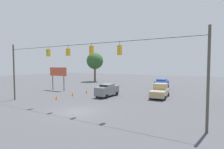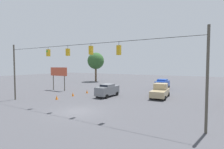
{
  "view_description": "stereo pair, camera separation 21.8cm",
  "coord_description": "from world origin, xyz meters",
  "px_view_note": "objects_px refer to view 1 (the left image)",
  "views": [
    {
      "loc": [
        -12.29,
        14.0,
        4.94
      ],
      "look_at": [
        -0.25,
        -6.68,
        3.63
      ],
      "focal_mm": 28.0,
      "sensor_mm": 36.0,
      "label": 1
    },
    {
      "loc": [
        -12.47,
        13.89,
        4.94
      ],
      "look_at": [
        -0.25,
        -6.68,
        3.63
      ],
      "focal_mm": 28.0,
      "sensor_mm": 36.0,
      "label": 2
    }
  ],
  "objects_px": {
    "sedan_blue_oncoming_deep": "(162,84)",
    "traffic_cone_fourth": "(96,89)",
    "traffic_cone_fifth": "(106,87)",
    "pickup_truck_tan_oncoming_far": "(160,91)",
    "traffic_cone_second": "(73,94)",
    "traffic_cone_nearest": "(56,98)",
    "traffic_cone_third": "(87,91)",
    "tree_horizon_left": "(95,61)",
    "roadside_billboard": "(58,73)",
    "overhead_signal_span": "(80,65)",
    "traffic_cone_farthest": "(113,86)",
    "sedan_grey_withflow_mid": "(107,90)"
  },
  "relations": [
    {
      "from": "overhead_signal_span",
      "to": "roadside_billboard",
      "type": "relative_size",
      "value": 5.41
    },
    {
      "from": "traffic_cone_fourth",
      "to": "traffic_cone_second",
      "type": "bearing_deg",
      "value": 90.43
    },
    {
      "from": "overhead_signal_span",
      "to": "tree_horizon_left",
      "type": "relative_size",
      "value": 2.8
    },
    {
      "from": "traffic_cone_fifth",
      "to": "traffic_cone_farthest",
      "type": "relative_size",
      "value": 1.0
    },
    {
      "from": "traffic_cone_fifth",
      "to": "tree_horizon_left",
      "type": "xyz_separation_m",
      "value": [
        11.38,
        -11.79,
        5.82
      ]
    },
    {
      "from": "pickup_truck_tan_oncoming_far",
      "to": "traffic_cone_nearest",
      "type": "distance_m",
      "value": 15.31
    },
    {
      "from": "sedan_blue_oncoming_deep",
      "to": "tree_horizon_left",
      "type": "height_order",
      "value": "tree_horizon_left"
    },
    {
      "from": "sedan_grey_withflow_mid",
      "to": "sedan_blue_oncoming_deep",
      "type": "bearing_deg",
      "value": -111.69
    },
    {
      "from": "traffic_cone_nearest",
      "to": "roadside_billboard",
      "type": "bearing_deg",
      "value": -44.2
    },
    {
      "from": "sedan_blue_oncoming_deep",
      "to": "traffic_cone_fourth",
      "type": "relative_size",
      "value": 7.27
    },
    {
      "from": "sedan_blue_oncoming_deep",
      "to": "overhead_signal_span",
      "type": "bearing_deg",
      "value": 81.85
    },
    {
      "from": "traffic_cone_fourth",
      "to": "tree_horizon_left",
      "type": "bearing_deg",
      "value": -53.58
    },
    {
      "from": "traffic_cone_fourth",
      "to": "pickup_truck_tan_oncoming_far",
      "type": "bearing_deg",
      "value": 177.2
    },
    {
      "from": "sedan_blue_oncoming_deep",
      "to": "traffic_cone_fourth",
      "type": "height_order",
      "value": "sedan_blue_oncoming_deep"
    },
    {
      "from": "traffic_cone_nearest",
      "to": "traffic_cone_third",
      "type": "height_order",
      "value": "same"
    },
    {
      "from": "traffic_cone_nearest",
      "to": "roadside_billboard",
      "type": "distance_m",
      "value": 9.96
    },
    {
      "from": "traffic_cone_nearest",
      "to": "traffic_cone_third",
      "type": "xyz_separation_m",
      "value": [
        -0.15,
        -6.64,
        0.0
      ]
    },
    {
      "from": "overhead_signal_span",
      "to": "roadside_billboard",
      "type": "distance_m",
      "value": 16.91
    },
    {
      "from": "traffic_cone_third",
      "to": "traffic_cone_fifth",
      "type": "distance_m",
      "value": 6.6
    },
    {
      "from": "sedan_blue_oncoming_deep",
      "to": "traffic_cone_second",
      "type": "distance_m",
      "value": 18.49
    },
    {
      "from": "traffic_cone_nearest",
      "to": "traffic_cone_second",
      "type": "relative_size",
      "value": 1.0
    },
    {
      "from": "traffic_cone_third",
      "to": "traffic_cone_farthest",
      "type": "relative_size",
      "value": 1.0
    },
    {
      "from": "traffic_cone_nearest",
      "to": "traffic_cone_fifth",
      "type": "height_order",
      "value": "same"
    },
    {
      "from": "traffic_cone_fifth",
      "to": "roadside_billboard",
      "type": "relative_size",
      "value": 0.14
    },
    {
      "from": "sedan_grey_withflow_mid",
      "to": "traffic_cone_nearest",
      "type": "bearing_deg",
      "value": 49.34
    },
    {
      "from": "pickup_truck_tan_oncoming_far",
      "to": "sedan_blue_oncoming_deep",
      "type": "bearing_deg",
      "value": -77.25
    },
    {
      "from": "tree_horizon_left",
      "to": "sedan_blue_oncoming_deep",
      "type": "bearing_deg",
      "value": 163.63
    },
    {
      "from": "pickup_truck_tan_oncoming_far",
      "to": "traffic_cone_second",
      "type": "bearing_deg",
      "value": 25.61
    },
    {
      "from": "traffic_cone_nearest",
      "to": "traffic_cone_farthest",
      "type": "bearing_deg",
      "value": -89.91
    },
    {
      "from": "roadside_billboard",
      "to": "traffic_cone_second",
      "type": "bearing_deg",
      "value": 153.76
    },
    {
      "from": "traffic_cone_nearest",
      "to": "traffic_cone_fourth",
      "type": "height_order",
      "value": "same"
    },
    {
      "from": "traffic_cone_nearest",
      "to": "roadside_billboard",
      "type": "xyz_separation_m",
      "value": [
        6.8,
        -6.62,
        3.02
      ]
    },
    {
      "from": "pickup_truck_tan_oncoming_far",
      "to": "traffic_cone_third",
      "type": "height_order",
      "value": "pickup_truck_tan_oncoming_far"
    },
    {
      "from": "tree_horizon_left",
      "to": "overhead_signal_span",
      "type": "bearing_deg",
      "value": 123.08
    },
    {
      "from": "sedan_blue_oncoming_deep",
      "to": "traffic_cone_farthest",
      "type": "bearing_deg",
      "value": 13.18
    },
    {
      "from": "traffic_cone_nearest",
      "to": "traffic_cone_fifth",
      "type": "bearing_deg",
      "value": -90.32
    },
    {
      "from": "traffic_cone_third",
      "to": "traffic_cone_nearest",
      "type": "bearing_deg",
      "value": 88.71
    },
    {
      "from": "pickup_truck_tan_oncoming_far",
      "to": "tree_horizon_left",
      "type": "bearing_deg",
      "value": -34.02
    },
    {
      "from": "traffic_cone_nearest",
      "to": "tree_horizon_left",
      "type": "relative_size",
      "value": 0.07
    },
    {
      "from": "sedan_grey_withflow_mid",
      "to": "sedan_blue_oncoming_deep",
      "type": "distance_m",
      "value": 13.99
    },
    {
      "from": "sedan_blue_oncoming_deep",
      "to": "tree_horizon_left",
      "type": "distance_m",
      "value": 22.89
    },
    {
      "from": "traffic_cone_nearest",
      "to": "tree_horizon_left",
      "type": "distance_m",
      "value": 28.07
    },
    {
      "from": "traffic_cone_nearest",
      "to": "traffic_cone_fourth",
      "type": "xyz_separation_m",
      "value": [
        0.0,
        -9.71,
        0.0
      ]
    },
    {
      "from": "sedan_blue_oncoming_deep",
      "to": "traffic_cone_fifth",
      "type": "bearing_deg",
      "value": 28.74
    },
    {
      "from": "traffic_cone_farthest",
      "to": "roadside_billboard",
      "type": "distance_m",
      "value": 12.26
    },
    {
      "from": "traffic_cone_second",
      "to": "traffic_cone_farthest",
      "type": "height_order",
      "value": "same"
    },
    {
      "from": "pickup_truck_tan_oncoming_far",
      "to": "traffic_cone_fourth",
      "type": "bearing_deg",
      "value": -2.8
    },
    {
      "from": "traffic_cone_nearest",
      "to": "traffic_cone_third",
      "type": "relative_size",
      "value": 1.0
    },
    {
      "from": "pickup_truck_tan_oncoming_far",
      "to": "traffic_cone_second",
      "type": "distance_m",
      "value": 13.59
    },
    {
      "from": "sedan_blue_oncoming_deep",
      "to": "sedan_grey_withflow_mid",
      "type": "bearing_deg",
      "value": 68.31
    }
  ]
}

